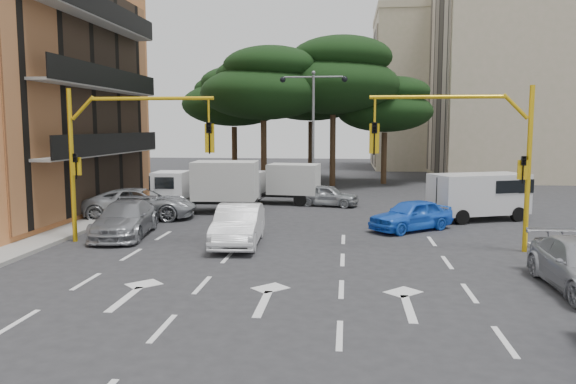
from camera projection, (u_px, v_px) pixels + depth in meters
name	position (u px, v px, depth m)	size (l,w,h in m)	color
ground	(285.00, 258.00, 19.41)	(120.00, 120.00, 0.00)	#28282B
median_strip	(313.00, 198.00, 35.20)	(1.40, 6.00, 0.15)	gray
apartment_beige_near	(558.00, 69.00, 47.83)	(20.20, 12.15, 18.70)	tan
apartment_beige_far	(449.00, 91.00, 60.53)	(16.20, 12.15, 16.70)	tan
pine_left_near	(264.00, 84.00, 40.61)	(9.15, 9.15, 10.23)	#382616
pine_center	(334.00, 76.00, 41.99)	(9.98, 9.98, 11.16)	#382616
pine_left_far	(235.00, 96.00, 44.96)	(8.32, 8.32, 9.30)	#382616
pine_right	(386.00, 105.00, 43.79)	(7.49, 7.49, 8.37)	#382616
pine_back	(312.00, 90.00, 47.21)	(9.15, 9.15, 10.23)	#382616
signal_mast_right	(478.00, 145.00, 20.21)	(5.79, 0.37, 6.00)	gold
signal_mast_left	(115.00, 144.00, 21.63)	(5.79, 0.37, 6.00)	gold
street_lamp_center	(313.00, 112.00, 34.58)	(4.16, 0.36, 7.77)	slate
car_white_hatch	(238.00, 225.00, 21.58)	(1.63, 4.67, 1.54)	white
car_blue_compact	(411.00, 215.00, 24.56)	(1.61, 4.00, 1.36)	blue
car_silver_wagon	(125.00, 219.00, 23.27)	(2.02, 4.97, 1.44)	#93959A
car_silver_cross_a	(141.00, 204.00, 27.67)	(2.50, 5.42, 1.51)	#A7AAAF
car_silver_cross_b	(327.00, 195.00, 32.07)	(1.45, 3.60, 1.23)	#A1A5A9
van_white	(478.00, 196.00, 27.30)	(2.08, 4.61, 2.30)	silver
box_truck_a	(207.00, 187.00, 29.68)	(2.32, 5.52, 2.72)	white
box_truck_b	(279.00, 184.00, 33.04)	(2.01, 4.79, 2.36)	silver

